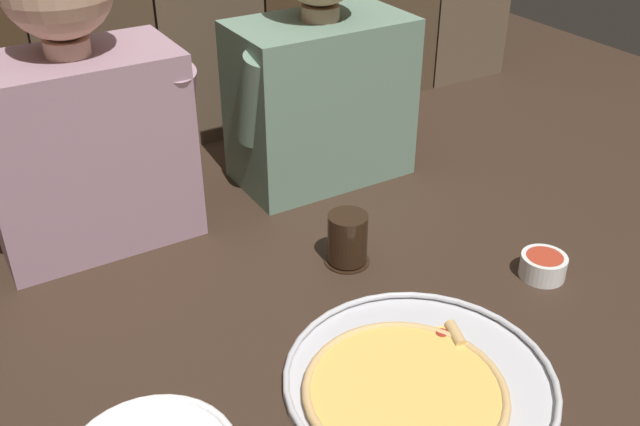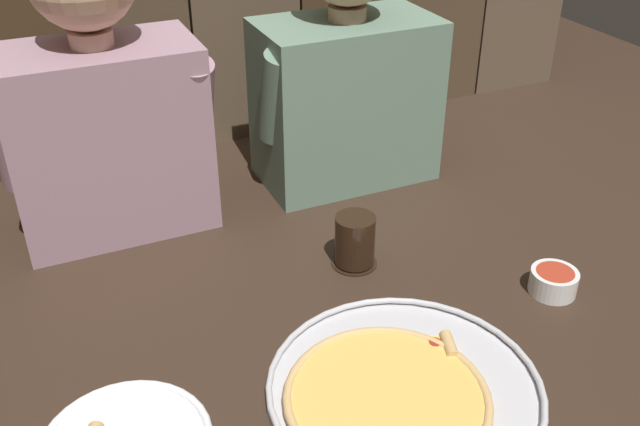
% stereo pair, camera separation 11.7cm
% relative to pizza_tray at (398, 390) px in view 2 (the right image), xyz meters
% --- Properties ---
extents(ground_plane, '(3.20, 3.20, 0.00)m').
position_rel_pizza_tray_xyz_m(ground_plane, '(-0.02, 0.16, -0.01)').
color(ground_plane, '#332319').
extents(pizza_tray, '(0.42, 0.42, 0.03)m').
position_rel_pizza_tray_xyz_m(pizza_tray, '(0.00, 0.00, 0.00)').
color(pizza_tray, silver).
rests_on(pizza_tray, ground).
extents(drinking_glass, '(0.09, 0.09, 0.10)m').
position_rel_pizza_tray_xyz_m(drinking_glass, '(0.09, 0.33, 0.04)').
color(drinking_glass, black).
rests_on(drinking_glass, ground).
extents(dipping_bowl, '(0.08, 0.08, 0.04)m').
position_rel_pizza_tray_xyz_m(dipping_bowl, '(0.38, 0.11, 0.01)').
color(dipping_bowl, white).
rests_on(dipping_bowl, ground).
extents(diner_left, '(0.41, 0.22, 0.61)m').
position_rel_pizza_tray_xyz_m(diner_left, '(-0.28, 0.67, 0.28)').
color(diner_left, gray).
rests_on(diner_left, ground).
extents(diner_right, '(0.42, 0.22, 0.59)m').
position_rel_pizza_tray_xyz_m(diner_right, '(0.23, 0.67, 0.26)').
color(diner_right, slate).
rests_on(diner_right, ground).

